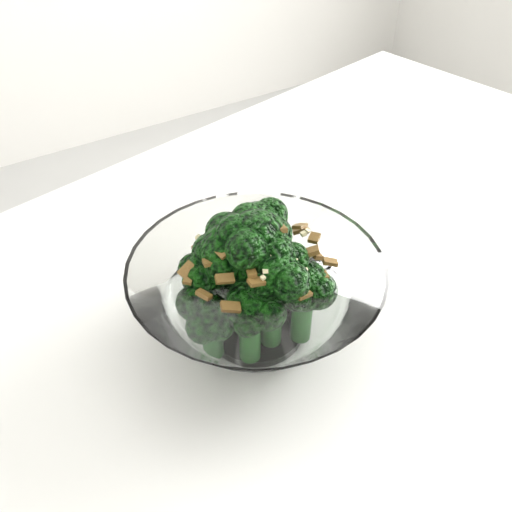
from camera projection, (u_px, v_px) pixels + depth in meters
table at (327, 402)px, 0.54m from camera, size 1.33×1.02×0.75m
broccoli_dish at (255, 291)px, 0.48m from camera, size 0.21×0.21×0.13m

